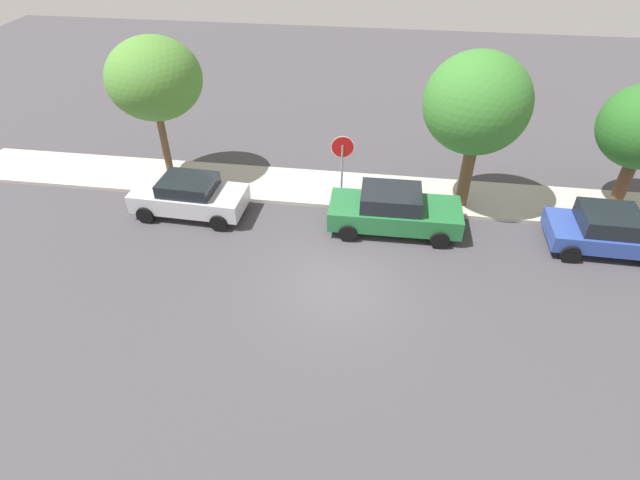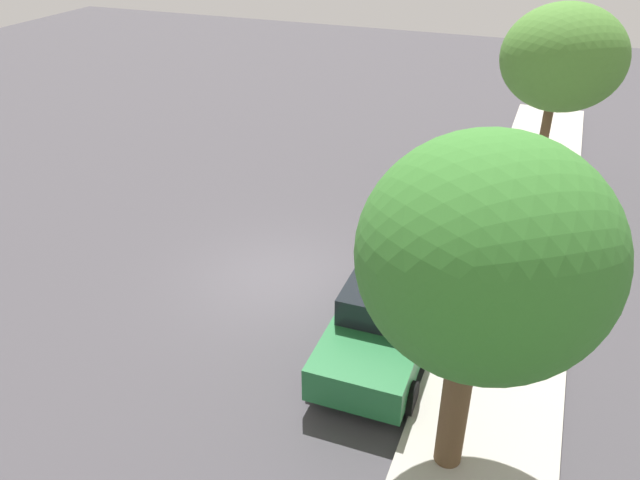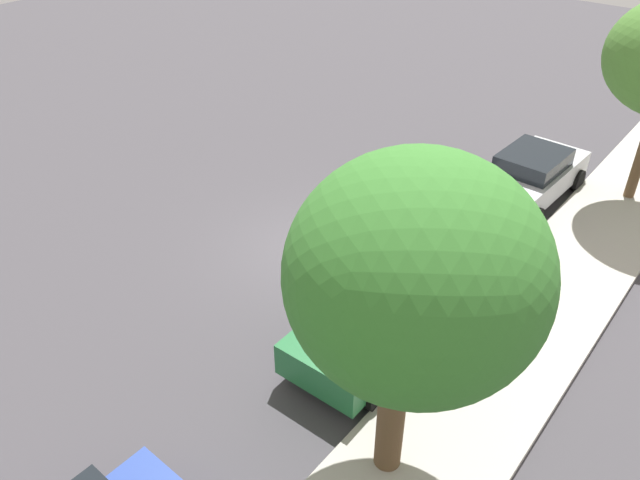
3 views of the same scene
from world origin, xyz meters
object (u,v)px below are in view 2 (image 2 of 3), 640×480
Objects in this scene: parked_car_green at (386,317)px; street_tree_near_corner at (486,258)px; stop_sign at (479,235)px; parked_car_silver at (453,178)px; street_tree_far at (563,58)px.

street_tree_near_corner is (2.43, 1.93, 3.22)m from parked_car_green.
parked_car_silver is (-5.43, -1.44, -1.20)m from stop_sign.
street_tree_near_corner reaches higher than street_tree_far.
parked_car_green is (1.98, -1.41, -1.16)m from stop_sign.
stop_sign is at bearing -7.87° from street_tree_far.
parked_car_silver is 4.48m from street_tree_far.
stop_sign is 4.90m from street_tree_near_corner.
stop_sign is at bearing 144.65° from parked_car_green.
stop_sign reaches higher than parked_car_silver.
stop_sign is 0.61× the size of parked_car_green.
parked_car_silver is 0.72× the size of street_tree_near_corner.
street_tree_far reaches higher than stop_sign.
parked_car_silver is 0.74× the size of street_tree_far.
stop_sign is 2.69m from parked_car_green.
parked_car_green is at bearing -35.35° from stop_sign.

